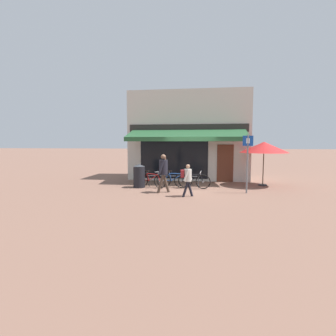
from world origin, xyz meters
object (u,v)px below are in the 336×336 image
Objects in this scene: bicycle_red at (151,180)px; bicycle_blue at (174,180)px; pedestrian_adult at (163,169)px; parking_sign at (247,158)px; cafe_parasol at (264,147)px; litter_bin at (139,176)px; pedestrian_child at (187,177)px; bicycle_black at (192,181)px.

bicycle_blue is at bearing 30.81° from bicycle_red.
pedestrian_adult is 0.67× the size of parking_sign.
cafe_parasol reaches higher than bicycle_blue.
bicycle_blue is 1.54× the size of litter_bin.
cafe_parasol is at bearing 37.55° from pedestrian_child.
bicycle_black is (2.03, -0.07, 0.01)m from bicycle_red.
parking_sign reaches higher than bicycle_blue.
pedestrian_adult is at bearing -39.39° from litter_bin.
pedestrian_adult is 5.51m from cafe_parasol.
bicycle_red is 2.03m from bicycle_black.
pedestrian_child is at bearing -41.52° from pedestrian_adult.
pedestrian_adult is at bearing -129.03° from bicycle_black.
pedestrian_child is (0.78, -2.11, 0.45)m from bicycle_blue.
cafe_parasol is (3.57, 1.42, 1.59)m from bicycle_black.
bicycle_black is at bearing -158.29° from cafe_parasol.
cafe_parasol is (6.16, 1.47, 1.39)m from litter_bin.
cafe_parasol is at bearing 13.39° from litter_bin.
cafe_parasol is at bearing 62.90° from parking_sign.
cafe_parasol reaches higher than pedestrian_child.
parking_sign is (2.43, -0.80, 1.19)m from bicycle_black.
cafe_parasol is at bearing 27.76° from bicycle_black.
bicycle_blue is 1.75m from litter_bin.
pedestrian_child is at bearing -137.84° from cafe_parasol.
bicycle_red is 0.91× the size of bicycle_black.
bicycle_blue is 4.87m from cafe_parasol.
bicycle_black is 1.82m from pedestrian_adult.
parking_sign is (2.53, 1.10, 0.74)m from pedestrian_child.
bicycle_black is 1.53× the size of litter_bin.
litter_bin is (-1.40, 1.15, -0.46)m from pedestrian_adult.
pedestrian_child is 3.12m from litter_bin.
bicycle_red is at bearing 11.77° from litter_bin.
bicycle_black is 4.16m from cafe_parasol.
parking_sign reaches higher than pedestrian_adult.
pedestrian_child reaches higher than bicycle_black.
parking_sign is at bearing -20.11° from bicycle_blue.
bicycle_blue is 1.03× the size of pedestrian_adult.
bicycle_red is 2.79m from pedestrian_child.
cafe_parasol reaches higher than pedestrian_adult.
bicycle_black is 0.69× the size of parking_sign.
litter_bin reaches higher than bicycle_black.
pedestrian_adult is (-0.32, -1.40, 0.67)m from bicycle_blue.
parking_sign is at bearing -117.10° from cafe_parasol.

